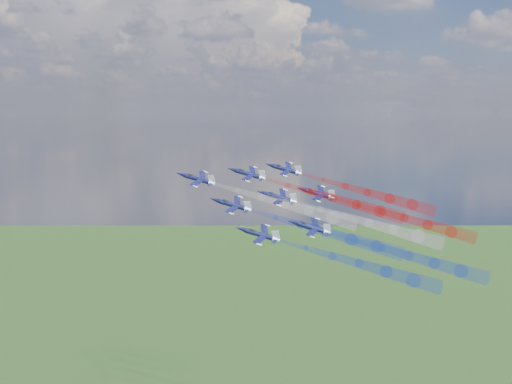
# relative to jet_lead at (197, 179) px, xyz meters

# --- Properties ---
(jet_lead) EXTENTS (13.55, 10.92, 9.02)m
(jet_lead) POSITION_rel_jet_lead_xyz_m (0.00, 0.00, 0.00)
(jet_lead) COLOR black
(trail_lead) EXTENTS (39.56, 9.34, 14.98)m
(trail_lead) POSITION_rel_jet_lead_xyz_m (23.93, -2.71, -6.38)
(trail_lead) COLOR white
(jet_inner_left) EXTENTS (13.55, 10.92, 9.02)m
(jet_inner_left) POSITION_rel_jet_lead_xyz_m (10.31, -9.35, -5.68)
(jet_inner_left) COLOR black
(trail_inner_left) EXTENTS (39.56, 9.34, 14.98)m
(trail_inner_left) POSITION_rel_jet_lead_xyz_m (34.24, -12.06, -12.06)
(trail_inner_left) COLOR #1738C8
(jet_inner_right) EXTENTS (13.55, 10.92, 9.02)m
(jet_inner_right) POSITION_rel_jet_lead_xyz_m (13.49, 6.93, 0.72)
(jet_inner_right) COLOR black
(trail_inner_right) EXTENTS (39.56, 9.34, 14.98)m
(trail_inner_right) POSITION_rel_jet_lead_xyz_m (37.42, 4.22, -5.66)
(trail_inner_right) COLOR red
(jet_outer_left) EXTENTS (13.55, 10.92, 9.02)m
(jet_outer_left) POSITION_rel_jet_lead_xyz_m (17.65, -18.44, -11.56)
(jet_outer_left) COLOR black
(trail_outer_left) EXTENTS (39.56, 9.34, 14.98)m
(trail_outer_left) POSITION_rel_jet_lead_xyz_m (41.58, -21.15, -17.94)
(trail_outer_left) COLOR #1738C8
(jet_center_third) EXTENTS (13.55, 10.92, 9.02)m
(jet_center_third) POSITION_rel_jet_lead_xyz_m (22.17, -1.41, -4.72)
(jet_center_third) COLOR black
(trail_center_third) EXTENTS (39.56, 9.34, 14.98)m
(trail_center_third) POSITION_rel_jet_lead_xyz_m (46.10, -4.13, -11.10)
(trail_center_third) COLOR white
(jet_outer_right) EXTENTS (13.55, 10.92, 9.02)m
(jet_outer_right) POSITION_rel_jet_lead_xyz_m (23.89, 14.38, 1.45)
(jet_outer_right) COLOR black
(trail_outer_right) EXTENTS (39.56, 9.34, 14.98)m
(trail_outer_right) POSITION_rel_jet_lead_xyz_m (47.82, 11.67, -4.93)
(trail_outer_right) COLOR red
(jet_rear_left) EXTENTS (13.55, 10.92, 9.02)m
(jet_rear_left) POSITION_rel_jet_lead_xyz_m (30.48, -12.32, -10.87)
(jet_rear_left) COLOR black
(trail_rear_left) EXTENTS (39.56, 9.34, 14.98)m
(trail_rear_left) POSITION_rel_jet_lead_xyz_m (54.41, -15.03, -17.25)
(trail_rear_left) COLOR #1738C8
(jet_rear_right) EXTENTS (13.55, 10.92, 9.02)m
(jet_rear_right) POSITION_rel_jet_lead_xyz_m (33.00, 6.13, -4.62)
(jet_rear_right) COLOR black
(trail_rear_right) EXTENTS (39.56, 9.34, 14.98)m
(trail_rear_right) POSITION_rel_jet_lead_xyz_m (56.93, 3.41, -11.00)
(trail_rear_right) COLOR red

